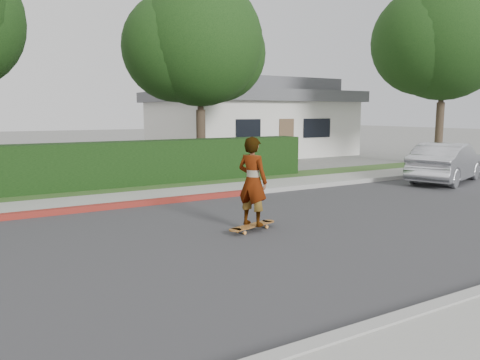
# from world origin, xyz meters

# --- Properties ---
(ground) EXTENTS (120.00, 120.00, 0.00)m
(ground) POSITION_xyz_m (0.00, 0.00, 0.00)
(ground) COLOR slate
(ground) RESTS_ON ground
(road) EXTENTS (60.00, 8.00, 0.01)m
(road) POSITION_xyz_m (0.00, 0.00, 0.01)
(road) COLOR #2D2D30
(road) RESTS_ON ground
(curb_far) EXTENTS (60.00, 0.20, 0.15)m
(curb_far) POSITION_xyz_m (0.00, 4.10, 0.07)
(curb_far) COLOR #9E9E99
(curb_far) RESTS_ON ground
(curb_red_section) EXTENTS (12.00, 0.21, 0.15)m
(curb_red_section) POSITION_xyz_m (-5.00, 4.10, 0.08)
(curb_red_section) COLOR maroon
(curb_red_section) RESTS_ON ground
(sidewalk_far) EXTENTS (60.00, 1.60, 0.12)m
(sidewalk_far) POSITION_xyz_m (0.00, 5.00, 0.06)
(sidewalk_far) COLOR gray
(sidewalk_far) RESTS_ON ground
(planting_strip) EXTENTS (60.00, 1.60, 0.10)m
(planting_strip) POSITION_xyz_m (0.00, 6.60, 0.05)
(planting_strip) COLOR #2D4C1E
(planting_strip) RESTS_ON ground
(hedge) EXTENTS (15.00, 1.00, 1.50)m
(hedge) POSITION_xyz_m (-3.00, 7.20, 0.75)
(hedge) COLOR black
(hedge) RESTS_ON ground
(tree_center) EXTENTS (5.66, 4.84, 7.44)m
(tree_center) POSITION_xyz_m (1.49, 9.19, 4.90)
(tree_center) COLOR #33261C
(tree_center) RESTS_ON ground
(tree_right) EXTENTS (6.32, 5.60, 8.56)m
(tree_right) POSITION_xyz_m (12.49, 6.69, 5.63)
(tree_right) COLOR #33261C
(tree_right) RESTS_ON ground
(house) EXTENTS (10.60, 8.60, 4.30)m
(house) POSITION_xyz_m (8.00, 16.00, 2.10)
(house) COLOR beige
(house) RESTS_ON ground
(skateboard) EXTENTS (1.29, 0.59, 0.12)m
(skateboard) POSITION_xyz_m (-1.50, 0.44, 0.11)
(skateboard) COLOR #E7933F
(skateboard) RESTS_ON ground
(skateboarder) EXTENTS (0.67, 0.78, 1.81)m
(skateboarder) POSITION_xyz_m (-1.50, 0.44, 1.03)
(skateboarder) COLOR white
(skateboarder) RESTS_ON skateboard
(car_silver) EXTENTS (4.44, 2.77, 1.38)m
(car_silver) POSITION_xyz_m (7.97, 2.79, 0.69)
(car_silver) COLOR silver
(car_silver) RESTS_ON ground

